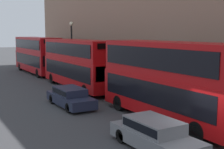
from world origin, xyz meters
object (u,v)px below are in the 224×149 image
Objects in this scene: car_dark_sedan at (155,134)px; bus_third_in_queue at (37,54)px; bus_leading at (168,78)px; bus_second_in_queue at (78,62)px; car_hatchback at (70,96)px.

bus_third_in_queue is at bearing 82.96° from car_dark_sedan.
car_dark_sedan is at bearing -137.34° from bus_leading.
bus_second_in_queue reaches higher than car_hatchback.
car_hatchback is at bearing -100.52° from bus_third_in_queue.
bus_leading is 4.95m from car_dark_sedan.
bus_second_in_queue is 2.28× the size of car_hatchback.
car_hatchback is (-3.40, -6.07, -1.72)m from bus_second_in_queue.
car_dark_sedan is (-3.40, -3.13, -1.77)m from bus_leading.
bus_third_in_queue is 2.34× the size of car_dark_sedan.
bus_second_in_queue is 12.24m from bus_third_in_queue.
car_hatchback is at bearing -119.27° from bus_second_in_queue.
bus_leading reaches higher than car_hatchback.
car_dark_sedan is 0.99× the size of car_hatchback.
bus_third_in_queue is at bearing 90.00° from bus_leading.
bus_leading is 0.93× the size of bus_second_in_queue.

